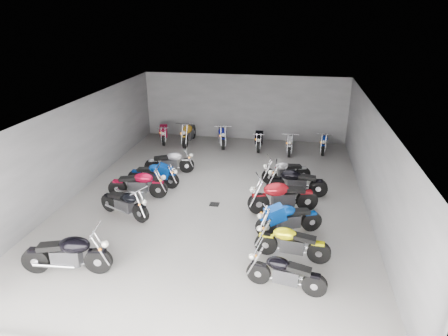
{
  "coord_description": "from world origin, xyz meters",
  "views": [
    {
      "loc": [
        2.44,
        -12.29,
        6.15
      ],
      "look_at": [
        0.18,
        0.36,
        1.0
      ],
      "focal_mm": 32.0,
      "sensor_mm": 36.0,
      "label": 1
    }
  ],
  "objects_px": {
    "motorcycle_left_c": "(125,203)",
    "motorcycle_right_c": "(288,219)",
    "motorcycle_back_e": "(290,142)",
    "motorcycle_left_d": "(138,184)",
    "motorcycle_left_f": "(170,162)",
    "motorcycle_right_a": "(285,273)",
    "motorcycle_back_d": "(260,139)",
    "motorcycle_right_e": "(296,182)",
    "motorcycle_left_a": "(67,254)",
    "motorcycle_right_f": "(286,171)",
    "motorcycle_back_f": "(324,142)",
    "motorcycle_back_a": "(164,132)",
    "motorcycle_back_b": "(189,133)",
    "motorcycle_right_b": "(291,242)",
    "motorcycle_right_d": "(282,196)",
    "drain_grate": "(214,204)",
    "motorcycle_left_e": "(154,175)",
    "motorcycle_back_c": "(222,135)"
  },
  "relations": [
    {
      "from": "motorcycle_left_c",
      "to": "motorcycle_right_c",
      "type": "xyz_separation_m",
      "value": [
        5.09,
        -0.13,
        0.02
      ]
    },
    {
      "from": "motorcycle_back_e",
      "to": "motorcycle_left_d",
      "type": "bearing_deg",
      "value": 48.1
    },
    {
      "from": "motorcycle_left_f",
      "to": "motorcycle_right_a",
      "type": "relative_size",
      "value": 1.03
    },
    {
      "from": "motorcycle_right_a",
      "to": "motorcycle_right_c",
      "type": "relative_size",
      "value": 0.99
    },
    {
      "from": "motorcycle_left_d",
      "to": "motorcycle_right_c",
      "type": "distance_m",
      "value": 5.4
    },
    {
      "from": "motorcycle_back_d",
      "to": "motorcycle_right_e",
      "type": "bearing_deg",
      "value": 108.17
    },
    {
      "from": "motorcycle_left_a",
      "to": "motorcycle_right_e",
      "type": "relative_size",
      "value": 1.05
    },
    {
      "from": "motorcycle_right_f",
      "to": "motorcycle_back_f",
      "type": "xyz_separation_m",
      "value": [
        1.62,
        3.89,
        -0.01
      ]
    },
    {
      "from": "motorcycle_left_a",
      "to": "motorcycle_back_f",
      "type": "distance_m",
      "value": 12.45
    },
    {
      "from": "motorcycle_right_e",
      "to": "motorcycle_back_a",
      "type": "height_order",
      "value": "motorcycle_right_e"
    },
    {
      "from": "motorcycle_right_c",
      "to": "motorcycle_right_a",
      "type": "bearing_deg",
      "value": 157.12
    },
    {
      "from": "motorcycle_right_e",
      "to": "motorcycle_back_b",
      "type": "height_order",
      "value": "motorcycle_back_b"
    },
    {
      "from": "motorcycle_left_c",
      "to": "motorcycle_right_b",
      "type": "relative_size",
      "value": 0.94
    },
    {
      "from": "motorcycle_left_d",
      "to": "motorcycle_left_f",
      "type": "height_order",
      "value": "motorcycle_left_d"
    },
    {
      "from": "motorcycle_right_a",
      "to": "motorcycle_right_c",
      "type": "distance_m",
      "value": 2.54
    },
    {
      "from": "motorcycle_back_a",
      "to": "motorcycle_left_f",
      "type": "bearing_deg",
      "value": 96.99
    },
    {
      "from": "motorcycle_right_d",
      "to": "motorcycle_right_f",
      "type": "relative_size",
      "value": 1.23
    },
    {
      "from": "motorcycle_left_d",
      "to": "motorcycle_right_a",
      "type": "bearing_deg",
      "value": 45.48
    },
    {
      "from": "drain_grate",
      "to": "motorcycle_left_f",
      "type": "relative_size",
      "value": 0.16
    },
    {
      "from": "motorcycle_left_e",
      "to": "motorcycle_left_f",
      "type": "relative_size",
      "value": 1.01
    },
    {
      "from": "motorcycle_right_f",
      "to": "motorcycle_back_a",
      "type": "relative_size",
      "value": 0.94
    },
    {
      "from": "motorcycle_back_f",
      "to": "motorcycle_right_e",
      "type": "bearing_deg",
      "value": 83.05
    },
    {
      "from": "motorcycle_right_d",
      "to": "motorcycle_back_a",
      "type": "height_order",
      "value": "motorcycle_right_d"
    },
    {
      "from": "motorcycle_left_f",
      "to": "motorcycle_right_f",
      "type": "xyz_separation_m",
      "value": [
        4.57,
        -0.1,
        -0.02
      ]
    },
    {
      "from": "motorcycle_left_f",
      "to": "motorcycle_back_e",
      "type": "relative_size",
      "value": 1.0
    },
    {
      "from": "motorcycle_back_c",
      "to": "motorcycle_right_d",
      "type": "bearing_deg",
      "value": 102.3
    },
    {
      "from": "motorcycle_back_a",
      "to": "motorcycle_back_f",
      "type": "xyz_separation_m",
      "value": [
        7.7,
        -0.11,
        -0.03
      ]
    },
    {
      "from": "motorcycle_back_d",
      "to": "motorcycle_left_a",
      "type": "bearing_deg",
      "value": 68.63
    },
    {
      "from": "drain_grate",
      "to": "motorcycle_back_f",
      "type": "bearing_deg",
      "value": 57.78
    },
    {
      "from": "motorcycle_right_b",
      "to": "motorcycle_right_d",
      "type": "bearing_deg",
      "value": 14.35
    },
    {
      "from": "motorcycle_left_c",
      "to": "motorcycle_back_d",
      "type": "bearing_deg",
      "value": 176.09
    },
    {
      "from": "drain_grate",
      "to": "motorcycle_right_f",
      "type": "bearing_deg",
      "value": 45.28
    },
    {
      "from": "motorcycle_left_f",
      "to": "motorcycle_back_e",
      "type": "xyz_separation_m",
      "value": [
        4.64,
        3.38,
        -0.01
      ]
    },
    {
      "from": "motorcycle_right_a",
      "to": "motorcycle_back_b",
      "type": "xyz_separation_m",
      "value": [
        -5.01,
        10.2,
        0.07
      ]
    },
    {
      "from": "motorcycle_left_a",
      "to": "motorcycle_back_d",
      "type": "height_order",
      "value": "motorcycle_left_a"
    },
    {
      "from": "motorcycle_right_b",
      "to": "motorcycle_left_d",
      "type": "bearing_deg",
      "value": 68.94
    },
    {
      "from": "motorcycle_left_c",
      "to": "motorcycle_left_e",
      "type": "distance_m",
      "value": 2.35
    },
    {
      "from": "drain_grate",
      "to": "motorcycle_right_f",
      "type": "xyz_separation_m",
      "value": [
        2.28,
        2.3,
        0.45
      ]
    },
    {
      "from": "motorcycle_left_f",
      "to": "motorcycle_back_f",
      "type": "height_order",
      "value": "motorcycle_left_f"
    },
    {
      "from": "motorcycle_left_e",
      "to": "motorcycle_right_e",
      "type": "distance_m",
      "value": 5.16
    },
    {
      "from": "motorcycle_right_a",
      "to": "motorcycle_back_c",
      "type": "bearing_deg",
      "value": 28.43
    },
    {
      "from": "motorcycle_right_f",
      "to": "motorcycle_back_e",
      "type": "xyz_separation_m",
      "value": [
        0.07,
        3.49,
        0.01
      ]
    },
    {
      "from": "motorcycle_left_d",
      "to": "motorcycle_right_e",
      "type": "xyz_separation_m",
      "value": [
        5.38,
        1.13,
        0.01
      ]
    },
    {
      "from": "motorcycle_back_b",
      "to": "motorcycle_back_c",
      "type": "height_order",
      "value": "motorcycle_back_b"
    },
    {
      "from": "drain_grate",
      "to": "motorcycle_right_d",
      "type": "bearing_deg",
      "value": -3.19
    },
    {
      "from": "motorcycle_right_b",
      "to": "motorcycle_back_f",
      "type": "distance_m",
      "value": 8.98
    },
    {
      "from": "motorcycle_right_e",
      "to": "motorcycle_right_f",
      "type": "xyz_separation_m",
      "value": [
        -0.4,
        1.08,
        -0.06
      ]
    },
    {
      "from": "motorcycle_left_c",
      "to": "motorcycle_back_c",
      "type": "xyz_separation_m",
      "value": [
        1.72,
        7.57,
        0.03
      ]
    },
    {
      "from": "motorcycle_left_d",
      "to": "motorcycle_back_b",
      "type": "height_order",
      "value": "motorcycle_back_b"
    },
    {
      "from": "drain_grate",
      "to": "motorcycle_left_c",
      "type": "distance_m",
      "value": 2.95
    }
  ]
}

